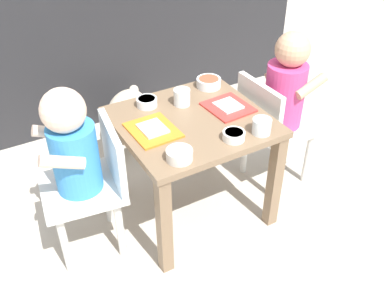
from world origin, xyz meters
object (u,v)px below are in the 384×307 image
dining_table (192,138)px  seated_child_left (78,155)px  water_cup_left (262,127)px  cereal_bowl_left_side (234,135)px  veggie_bowl_far (179,154)px  cereal_bowl_right_side (147,102)px  seated_child_right (282,94)px  food_tray_right (228,107)px  water_cup_right (182,98)px  food_tray_left (153,130)px  dog (125,114)px  veggie_bowl_near (209,82)px

dining_table → seated_child_left: 0.44m
water_cup_left → cereal_bowl_left_side: bearing=171.8°
veggie_bowl_far → cereal_bowl_right_side: 0.37m
dining_table → seated_child_right: seated_child_right is taller
seated_child_left → food_tray_right: (0.59, -0.02, 0.03)m
dining_table → water_cup_right: water_cup_right is taller
seated_child_right → cereal_bowl_left_side: seated_child_right is taller
dining_table → food_tray_left: size_ratio=2.83×
seated_child_left → food_tray_right: bearing=-2.3°
dog → food_tray_right: (0.21, -0.58, 0.27)m
seated_child_left → cereal_bowl_left_side: (0.49, -0.21, 0.04)m
dog → water_cup_right: (0.07, -0.46, 0.29)m
veggie_bowl_near → cereal_bowl_left_side: veggie_bowl_near is taller
cereal_bowl_right_side → food_tray_right: bearing=-32.9°
seated_child_right → water_cup_right: bearing=164.9°
food_tray_left → cereal_bowl_left_side: cereal_bowl_left_side is taller
dining_table → cereal_bowl_left_side: bearing=-72.2°
food_tray_left → cereal_bowl_right_side: (0.06, 0.17, 0.01)m
food_tray_left → cereal_bowl_left_side: size_ratio=2.44×
veggie_bowl_near → veggie_bowl_far: bearing=-132.4°
seated_child_left → water_cup_right: bearing=11.1°
food_tray_left → seated_child_right: bearing=0.2°
dog → cereal_bowl_left_side: cereal_bowl_left_side is taller
water_cup_left → veggie_bowl_far: water_cup_left is taller
dog → cereal_bowl_right_side: size_ratio=4.94×
veggie_bowl_near → cereal_bowl_right_side: 0.29m
seated_child_right → water_cup_left: size_ratio=10.34×
dining_table → food_tray_right: size_ratio=3.00×
veggie_bowl_far → food_tray_right: bearing=31.3°
seated_child_left → cereal_bowl_right_side: size_ratio=8.51×
water_cup_right → veggie_bowl_near: bearing=23.4°
water_cup_right → veggie_bowl_far: (-0.18, -0.31, -0.01)m
cereal_bowl_right_side → veggie_bowl_far: bearing=-98.7°
water_cup_right → cereal_bowl_right_side: water_cup_right is taller
food_tray_right → veggie_bowl_near: size_ratio=1.78×
water_cup_right → cereal_bowl_left_side: size_ratio=0.82×
dining_table → water_cup_right: bearing=79.7°
food_tray_right → water_cup_right: (-0.14, 0.11, 0.02)m
seated_child_left → veggie_bowl_near: 0.64m
dining_table → seated_child_right: size_ratio=0.77×
veggie_bowl_far → seated_child_left: bearing=141.4°
food_tray_right → veggie_bowl_near: bearing=81.9°
dining_table → veggie_bowl_near: size_ratio=5.35×
seated_child_right → seated_child_left: bearing=178.5°
food_tray_left → veggie_bowl_near: bearing=28.0°
seated_child_right → cereal_bowl_left_side: (-0.37, -0.19, 0.03)m
seated_child_left → veggie_bowl_near: bearing=14.5°
food_tray_left → veggie_bowl_far: veggie_bowl_far is taller
veggie_bowl_far → seated_child_right: bearing=18.4°
seated_child_right → cereal_bowl_right_side: 0.56m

